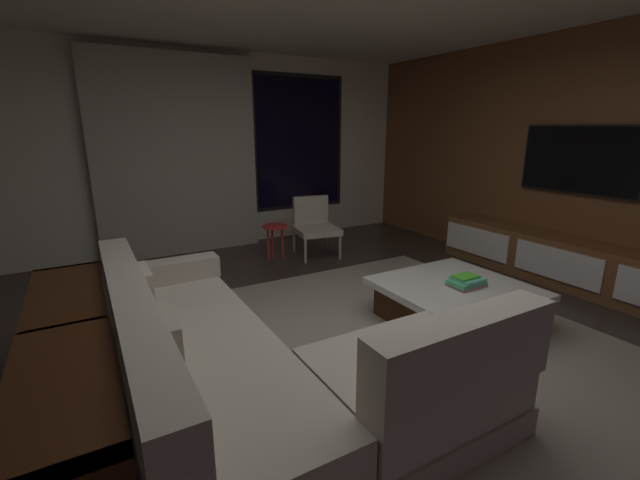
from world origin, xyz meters
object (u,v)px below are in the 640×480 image
at_px(side_stool, 275,232).
at_px(media_console, 572,265).
at_px(sectional_couch, 252,367).
at_px(console_table_behind_couch, 74,381).
at_px(book_stack_on_coffee_table, 466,282).
at_px(accent_chair_near_window, 314,223).
at_px(coffee_table, 454,304).
at_px(mounted_tv, 580,160).

xyz_separation_m(side_stool, media_console, (2.37, -2.51, -0.12)).
xyz_separation_m(sectional_couch, console_table_behind_couch, (-0.91, 0.13, 0.13)).
height_order(book_stack_on_coffee_table, accent_chair_near_window, accent_chair_near_window).
relative_size(sectional_couch, media_console, 0.81).
xyz_separation_m(side_stool, console_table_behind_couch, (-2.26, -2.57, 0.04)).
bearing_deg(book_stack_on_coffee_table, accent_chair_near_window, 92.37).
height_order(accent_chair_near_window, side_stool, accent_chair_near_window).
height_order(sectional_couch, side_stool, sectional_couch).
distance_m(book_stack_on_coffee_table, console_table_behind_couch, 2.92).
relative_size(coffee_table, mounted_tv, 0.92).
bearing_deg(book_stack_on_coffee_table, side_stool, 104.49).
bearing_deg(side_stool, accent_chair_near_window, -5.87).
bearing_deg(coffee_table, accent_chair_near_window, 91.07).
height_order(accent_chair_near_window, mounted_tv, mounted_tv).
relative_size(sectional_couch, coffee_table, 2.16).
bearing_deg(sectional_couch, coffee_table, 5.99).
distance_m(side_stool, mounted_tv, 3.58).
height_order(sectional_couch, mounted_tv, mounted_tv).
distance_m(book_stack_on_coffee_table, side_stool, 2.64).
bearing_deg(book_stack_on_coffee_table, sectional_couch, -175.83).
distance_m(sectional_couch, side_stool, 3.02).
relative_size(accent_chair_near_window, mounted_tv, 0.62).
xyz_separation_m(media_console, mounted_tv, (0.18, 0.20, 1.10)).
bearing_deg(console_table_behind_couch, accent_chair_near_window, 41.75).
distance_m(coffee_table, side_stool, 2.58).
distance_m(sectional_couch, console_table_behind_couch, 0.93).
height_order(book_stack_on_coffee_table, mounted_tv, mounted_tv).
bearing_deg(mounted_tv, book_stack_on_coffee_table, -172.57).
bearing_deg(media_console, book_stack_on_coffee_table, -178.39).
bearing_deg(side_stool, coffee_table, -76.43).
distance_m(sectional_couch, mounted_tv, 4.06).
bearing_deg(book_stack_on_coffee_table, console_table_behind_couch, -179.67).
relative_size(coffee_table, media_console, 0.37).
relative_size(accent_chair_near_window, side_stool, 1.70).
bearing_deg(book_stack_on_coffee_table, media_console, 1.61).
bearing_deg(coffee_table, side_stool, 103.57).
distance_m(coffee_table, accent_chair_near_window, 2.46).
distance_m(sectional_couch, coffee_table, 1.97).
relative_size(book_stack_on_coffee_table, side_stool, 0.66).
distance_m(sectional_couch, media_console, 3.73).
relative_size(accent_chair_near_window, media_console, 0.25).
xyz_separation_m(book_stack_on_coffee_table, accent_chair_near_window, (-0.10, 2.50, 0.03)).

